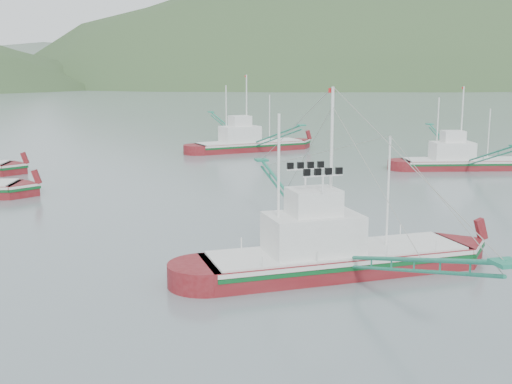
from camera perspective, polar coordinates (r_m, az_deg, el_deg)
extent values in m
plane|color=slate|center=(32.81, 2.72, -7.40)|extent=(1200.00, 1200.00, 0.00)
cube|color=maroon|center=(33.48, 7.24, -6.77)|extent=(14.04, 4.36, 1.85)
cube|color=silver|center=(33.25, 7.27, -5.48)|extent=(13.77, 4.42, 0.20)
cube|color=#0B4D20|center=(33.32, 7.26, -5.86)|extent=(13.77, 4.44, 0.20)
cube|color=silver|center=(33.20, 7.28, -5.17)|extent=(13.34, 4.14, 0.11)
cube|color=silver|center=(32.40, 5.08, -3.74)|extent=(4.76, 3.18, 2.04)
cube|color=silver|center=(32.03, 5.13, -0.85)|extent=(2.50, 2.15, 1.30)
cylinder|color=white|center=(32.13, 6.70, 1.84)|extent=(0.15, 0.15, 8.33)
cylinder|color=white|center=(31.21, 2.02, 0.48)|extent=(0.13, 0.13, 7.08)
cylinder|color=white|center=(33.79, 11.67, -0.03)|extent=(0.11, 0.11, 5.83)
cube|color=maroon|center=(70.96, 17.93, 2.08)|extent=(13.10, 5.87, 1.69)
cube|color=silver|center=(70.86, 17.96, 2.66)|extent=(12.86, 5.88, 0.19)
cube|color=#0B4D20|center=(70.89, 17.95, 2.49)|extent=(12.87, 5.90, 0.19)
cube|color=silver|center=(70.84, 17.97, 2.79)|extent=(12.44, 5.57, 0.10)
cube|color=silver|center=(70.28, 17.04, 3.52)|extent=(4.68, 3.50, 1.86)
cube|color=silver|center=(70.12, 17.11, 4.75)|extent=(2.53, 2.26, 1.18)
cylinder|color=white|center=(70.30, 17.82, 5.83)|extent=(0.14, 0.14, 7.61)
cylinder|color=white|center=(69.48, 15.83, 5.41)|extent=(0.12, 0.12, 6.47)
cylinder|color=white|center=(71.51, 19.99, 4.86)|extent=(0.10, 0.10, 5.32)
cube|color=maroon|center=(83.15, -0.54, 3.82)|extent=(14.74, 6.65, 1.90)
cube|color=silver|center=(83.05, -0.54, 4.37)|extent=(14.47, 6.67, 0.21)
cube|color=#0B4D20|center=(83.08, -0.54, 4.21)|extent=(14.48, 6.69, 0.21)
cube|color=silver|center=(83.03, -0.54, 4.50)|extent=(14.00, 6.32, 0.11)
cube|color=silver|center=(82.31, -1.44, 5.14)|extent=(5.28, 3.95, 2.09)
cube|color=silver|center=(82.16, -1.44, 6.33)|extent=(2.85, 2.55, 1.33)
cylinder|color=white|center=(82.47, -0.84, 7.41)|extent=(0.15, 0.15, 8.56)
cylinder|color=white|center=(81.31, -2.66, 6.90)|extent=(0.13, 0.13, 7.27)
cylinder|color=white|center=(84.06, 1.21, 6.59)|extent=(0.11, 0.11, 5.99)
ellipsoid|color=#314B26|center=(523.15, 13.78, 9.32)|extent=(684.00, 432.00, 306.00)
ellipsoid|color=slate|center=(591.12, -11.21, 9.55)|extent=(960.00, 400.00, 240.00)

